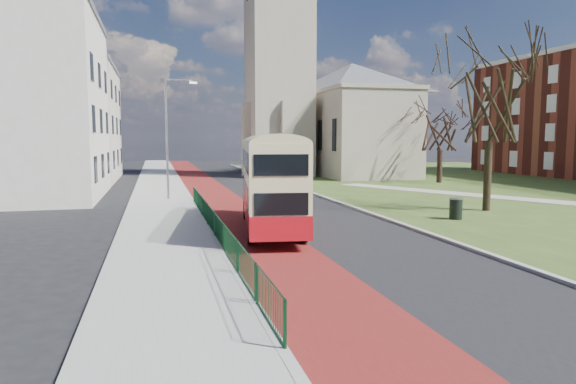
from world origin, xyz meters
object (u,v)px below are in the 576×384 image
object	(u,v)px
streetlamp	(169,132)
winter_tree_near	(491,87)
bus	(271,178)
winter_tree_far	(441,125)
litter_bin	(456,208)

from	to	relation	value
streetlamp	winter_tree_near	distance (m)	20.17
streetlamp	bus	size ratio (longest dim) A/B	0.79
bus	winter_tree_far	distance (m)	29.17
winter_tree_far	streetlamp	bearing A→B (deg)	-162.92
bus	winter_tree_far	size ratio (longest dim) A/B	1.31
streetlamp	winter_tree_near	bearing A→B (deg)	-29.38
streetlamp	bus	world-z (taller)	streetlamp
winter_tree_near	litter_bin	size ratio (longest dim) A/B	9.15
streetlamp	litter_bin	bearing A→B (deg)	-41.26
streetlamp	litter_bin	distance (m)	18.95
winter_tree_far	bus	bearing A→B (deg)	-135.64
bus	litter_bin	xyz separation A→B (m)	(9.82, 0.43, -1.78)
bus	litter_bin	bearing A→B (deg)	10.75
streetlamp	winter_tree_far	bearing A→B (deg)	17.08
streetlamp	litter_bin	size ratio (longest dim) A/B	7.25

